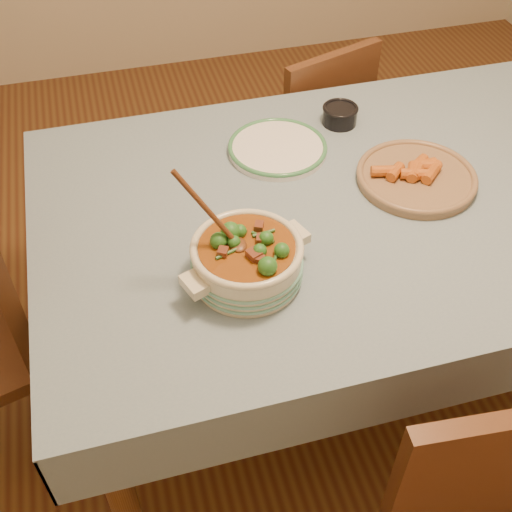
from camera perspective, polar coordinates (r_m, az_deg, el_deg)
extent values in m
plane|color=#4F2916|center=(2.26, 6.86, -9.72)|extent=(4.50, 4.50, 0.00)
cube|color=brown|center=(1.72, 8.90, 4.38)|extent=(1.60, 1.00, 0.05)
cube|color=gray|center=(1.71, 9.00, 5.10)|extent=(1.68, 1.08, 0.01)
cylinder|color=brown|center=(1.67, -11.97, -19.72)|extent=(0.07, 0.07, 0.70)
cylinder|color=brown|center=(2.19, -14.57, 0.63)|extent=(0.07, 0.07, 0.70)
cylinder|color=brown|center=(2.56, 19.71, 6.62)|extent=(0.07, 0.07, 0.70)
cylinder|color=beige|center=(1.44, -0.80, -0.60)|extent=(0.31, 0.31, 0.10)
torus|color=beige|center=(1.41, -0.82, 0.77)|extent=(0.25, 0.25, 0.02)
cube|color=beige|center=(1.49, 3.55, 1.99)|extent=(0.06, 0.08, 0.02)
cube|color=beige|center=(1.38, -5.52, -2.56)|extent=(0.06, 0.08, 0.02)
cylinder|color=brown|center=(1.41, -0.82, 0.59)|extent=(0.22, 0.22, 0.02)
cylinder|color=white|center=(1.84, 1.92, 9.49)|extent=(0.28, 0.28, 0.02)
torus|color=#3B8350|center=(1.83, 1.93, 9.71)|extent=(0.28, 0.28, 0.01)
cylinder|color=black|center=(1.97, 7.46, 12.26)|extent=(0.12, 0.12, 0.05)
torus|color=black|center=(1.95, 7.53, 12.90)|extent=(0.11, 0.11, 0.01)
cylinder|color=black|center=(1.96, 7.50, 12.64)|extent=(0.09, 0.09, 0.01)
cylinder|color=#8D6A4E|center=(1.78, 14.04, 6.70)|extent=(0.32, 0.32, 0.02)
torus|color=#8D6A4E|center=(1.77, 14.10, 6.98)|extent=(0.32, 0.32, 0.02)
cube|color=brown|center=(2.54, 3.74, 10.79)|extent=(0.48, 0.48, 0.04)
cube|color=brown|center=(2.32, 6.58, 12.94)|extent=(0.37, 0.16, 0.41)
cylinder|color=brown|center=(2.85, 4.25, 9.93)|extent=(0.04, 0.04, 0.41)
cylinder|color=brown|center=(2.69, -1.39, 7.73)|extent=(0.04, 0.04, 0.41)
cylinder|color=brown|center=(2.65, 8.52, 6.47)|extent=(0.04, 0.04, 0.41)
cylinder|color=brown|center=(2.48, 2.72, 3.92)|extent=(0.04, 0.04, 0.41)
cube|color=brown|center=(1.40, 20.00, -17.88)|extent=(0.40, 0.07, 0.43)
cylinder|color=brown|center=(2.17, -20.35, -6.40)|extent=(0.04, 0.04, 0.47)
cylinder|color=brown|center=(1.93, -17.37, -14.11)|extent=(0.04, 0.04, 0.47)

